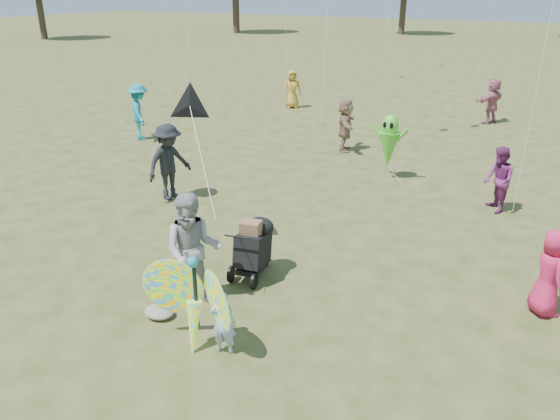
% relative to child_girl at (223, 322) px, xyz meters
% --- Properties ---
extents(ground, '(160.00, 160.00, 0.00)m').
position_rel_child_girl_xyz_m(ground, '(-0.40, 1.18, -0.49)').
color(ground, '#51592B').
rests_on(ground, ground).
extents(child_girl, '(0.41, 0.33, 0.98)m').
position_rel_child_girl_xyz_m(child_girl, '(0.00, 0.00, 0.00)').
color(child_girl, '#A5BAEA').
rests_on(child_girl, ground).
extents(adult_man, '(1.17, 1.12, 1.91)m').
position_rel_child_girl_xyz_m(adult_man, '(-1.15, 0.85, 0.47)').
color(adult_man, '#99989D').
rests_on(adult_man, ground).
extents(grey_bag, '(0.50, 0.41, 0.16)m').
position_rel_child_girl_xyz_m(grey_bag, '(-1.41, 0.24, -0.41)').
color(grey_bag, gray).
rests_on(grey_bag, ground).
extents(crowd_a, '(0.74, 0.83, 1.43)m').
position_rel_child_girl_xyz_m(crowd_a, '(3.85, 3.33, 0.23)').
color(crowd_a, '#CC2051').
rests_on(crowd_a, ground).
extents(crowd_b, '(0.94, 1.32, 1.85)m').
position_rel_child_girl_xyz_m(crowd_b, '(-4.59, 4.36, 0.43)').
color(crowd_b, black).
rests_on(crowd_b, ground).
extents(crowd_d, '(0.99, 1.58, 1.63)m').
position_rel_child_girl_xyz_m(crowd_d, '(-2.54, 10.29, 0.32)').
color(crowd_d, '#95735C').
rests_on(crowd_d, ground).
extents(crowd_e, '(0.87, 0.93, 1.52)m').
position_rel_child_girl_xyz_m(crowd_e, '(2.44, 7.38, 0.27)').
color(crowd_e, '#752766').
rests_on(crowd_e, ground).
extents(crowd_g, '(0.91, 0.85, 1.56)m').
position_rel_child_girl_xyz_m(crowd_g, '(-7.02, 15.16, 0.29)').
color(crowd_g, gold).
rests_on(crowd_g, ground).
extents(crowd_i, '(1.34, 1.32, 1.85)m').
position_rel_child_girl_xyz_m(crowd_i, '(-9.06, 8.19, 0.44)').
color(crowd_i, teal).
rests_on(crowd_i, ground).
extents(crowd_j, '(1.06, 1.63, 1.68)m').
position_rel_child_girl_xyz_m(crowd_j, '(0.78, 16.36, 0.35)').
color(crowd_j, '#B6687F').
rests_on(crowd_j, ground).
extents(jogging_stroller, '(0.63, 1.10, 1.09)m').
position_rel_child_girl_xyz_m(jogging_stroller, '(-0.79, 2.09, 0.12)').
color(jogging_stroller, black).
rests_on(jogging_stroller, ground).
extents(butterfly_kite, '(1.74, 0.75, 1.62)m').
position_rel_child_girl_xyz_m(butterfly_kite, '(-0.43, -0.07, 0.20)').
color(butterfly_kite, '#DE2352').
rests_on(butterfly_kite, ground).
extents(delta_kite_rig, '(2.05, 1.87, 1.72)m').
position_rel_child_girl_xyz_m(delta_kite_rig, '(-2.34, 2.48, 2.34)').
color(delta_kite_rig, black).
rests_on(delta_kite_rig, ground).
extents(alien_kite, '(1.12, 0.69, 1.74)m').
position_rel_child_girl_xyz_m(alien_kite, '(-0.49, 8.35, 0.48)').
color(alien_kite, green).
rests_on(alien_kite, ground).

